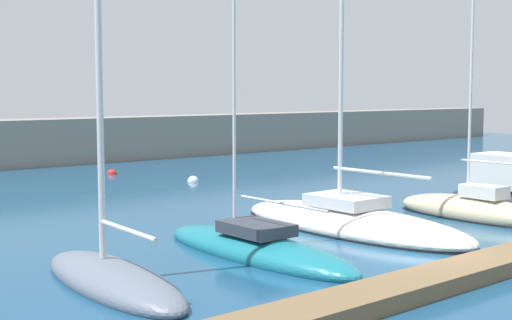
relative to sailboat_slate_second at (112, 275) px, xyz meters
name	(u,v)px	position (x,y,z in m)	size (l,w,h in m)	color
ground_plane	(425,264)	(7.95, -3.73, -0.28)	(120.00, 120.00, 0.00)	navy
dock_pier	(477,268)	(7.95, -5.41, -0.07)	(31.23, 1.42, 0.42)	brown
sailboat_slate_second	(112,275)	(0.00, 0.00, 0.00)	(2.51, 6.92, 12.91)	slate
sailboat_teal_third	(255,248)	(5.00, 0.28, -0.05)	(2.23, 8.40, 18.19)	#19707F
sailboat_ivory_fourth	(350,220)	(10.30, 1.27, 0.03)	(3.60, 10.47, 21.88)	silver
sailboat_sand_fifth	(472,210)	(15.54, -0.31, 0.06)	(2.05, 6.71, 13.82)	beige
mooring_buoy_red	(112,174)	(12.31, 22.13, -0.28)	(0.58, 0.58, 0.58)	red
mooring_buoy_white	(193,181)	(13.93, 16.08, -0.28)	(0.62, 0.62, 0.62)	white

